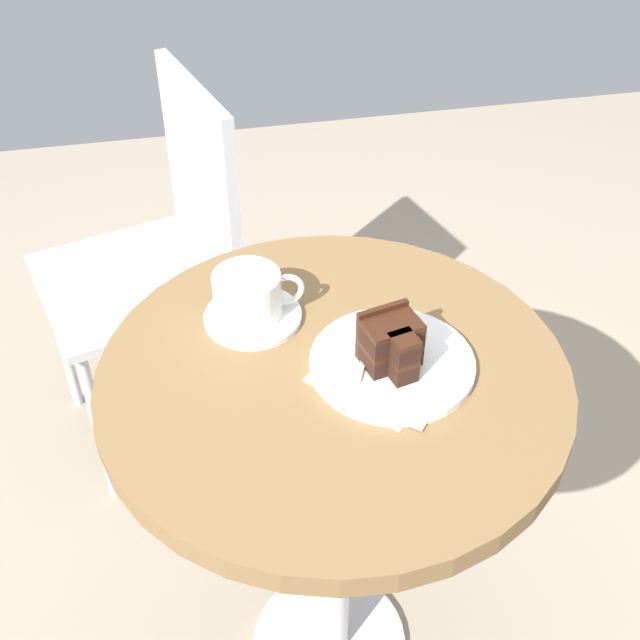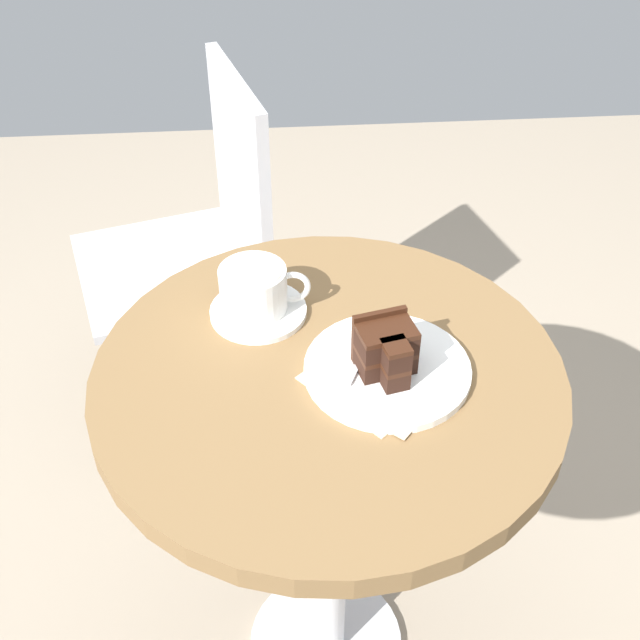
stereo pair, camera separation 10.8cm
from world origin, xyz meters
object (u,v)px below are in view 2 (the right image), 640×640
Objects in this scene: cake_slice at (386,349)px; saucer at (258,311)px; coffee_cup at (255,288)px; teaspoon at (264,291)px; cafe_chair at (204,234)px; fork at (367,343)px; napkin at (381,380)px; cake_plate at (387,369)px.

saucer is at bearing 139.39° from cake_slice.
saucer is 1.07× the size of coffee_cup.
cake_slice is (0.17, -0.14, 0.04)m from saucer.
teaspoon is 0.58m from cafe_chair.
fork is 0.56× the size of napkin.
saucer is 0.04m from coffee_cup.
cake_plate is (0.17, -0.14, -0.04)m from coffee_cup.
fork reaches higher than teaspoon.
cafe_chair reaches higher than teaspoon.
fork is at bearing -32.03° from saucer.
fork reaches higher than cake_plate.
coffee_cup is at bearing 140.59° from cake_plate.
cake_slice is at bearing -69.29° from teaspoon.
saucer is 1.50× the size of teaspoon.
cake_slice is 0.79m from cafe_chair.
teaspoon is (0.01, 0.04, 0.01)m from saucer.
fork is (-0.02, 0.05, 0.01)m from cake_plate.
saucer is 1.57× the size of cake_slice.
cake_plate is 0.78m from cafe_chair.
coffee_cup is at bearing 125.96° from saucer.
teaspoon is 0.42× the size of cake_plate.
cafe_chair is at bearing 102.05° from coffee_cup.
cake_slice is 0.05m from napkin.
napkin is (0.01, -0.06, -0.01)m from fork.
teaspoon is 0.76× the size of fork.
napkin is at bearing -121.58° from cake_plate.
napkin is at bearing 5.85° from cafe_chair.
coffee_cup is at bearing 82.43° from fork.
saucer is at bearing 83.09° from fork.
cafe_chair reaches higher than cake_plate.
coffee_cup is 0.59× the size of cake_plate.
saucer is at bearing -3.56° from cafe_chair.
fork is at bearing 115.58° from cake_plate.
coffee_cup is 1.39× the size of teaspoon.
cake_plate is at bearing -39.41° from coffee_cup.
cafe_chair is at bearing 111.69° from napkin.
napkin is at bearing -72.21° from teaspoon.
napkin is 0.79m from cafe_chair.
cake_slice is 0.72× the size of fork.
fork is at bearing -63.52° from teaspoon.
teaspoon is 0.24m from cake_slice.
coffee_cup is 0.18m from fork.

